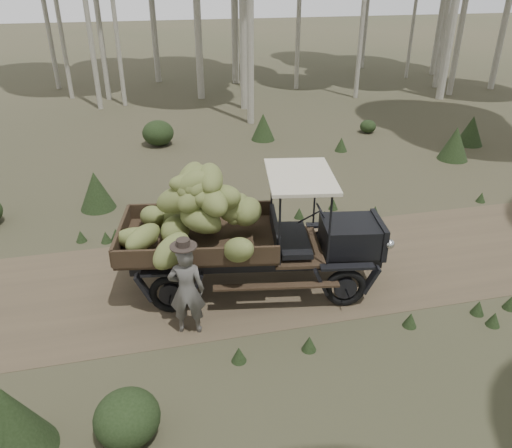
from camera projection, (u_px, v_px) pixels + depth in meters
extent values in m
plane|color=#473D2B|center=(339.00, 264.00, 11.54)|extent=(120.00, 120.00, 0.00)
cube|color=brown|center=(339.00, 264.00, 11.54)|extent=(70.00, 4.00, 0.01)
cube|color=black|center=(349.00, 236.00, 10.43)|extent=(1.28, 1.23, 0.61)
cube|color=black|center=(378.00, 235.00, 10.46)|extent=(0.30, 1.12, 0.69)
cube|color=black|center=(275.00, 233.00, 10.29)|extent=(0.35, 1.56, 0.61)
cube|color=#38281C|center=(199.00, 240.00, 10.26)|extent=(3.42, 2.50, 0.09)
cube|color=#38281C|center=(201.00, 210.00, 11.06)|extent=(3.09, 0.59, 0.36)
cube|color=#38281C|center=(196.00, 257.00, 9.28)|extent=(3.09, 0.59, 0.36)
cube|color=#38281C|center=(121.00, 234.00, 10.08)|extent=(0.40, 1.99, 0.36)
cube|color=beige|center=(300.00, 176.00, 9.74)|extent=(1.58, 2.09, 0.07)
cube|color=black|center=(255.00, 246.00, 10.90)|extent=(5.08, 0.97, 0.20)
cube|color=black|center=(257.00, 267.00, 10.14)|extent=(5.08, 0.97, 0.20)
torus|color=black|center=(328.00, 244.00, 11.53)|extent=(0.86, 0.29, 0.85)
torus|color=black|center=(345.00, 288.00, 9.94)|extent=(0.86, 0.29, 0.85)
torus|color=black|center=(178.00, 248.00, 11.34)|extent=(0.86, 0.29, 0.85)
torus|color=black|center=(171.00, 294.00, 9.76)|extent=(0.86, 0.29, 0.85)
sphere|color=beige|center=(376.00, 221.00, 10.89)|extent=(0.20, 0.20, 0.20)
sphere|color=beige|center=(390.00, 244.00, 10.00)|extent=(0.20, 0.20, 0.20)
ellipsoid|color=olive|center=(152.00, 216.00, 10.53)|extent=(0.76, 0.93, 0.66)
ellipsoid|color=olive|center=(201.00, 220.00, 9.73)|extent=(1.07, 0.98, 0.64)
ellipsoid|color=olive|center=(194.00, 198.00, 9.63)|extent=(1.01, 0.87, 0.73)
ellipsoid|color=olive|center=(192.00, 184.00, 9.66)|extent=(1.02, 0.56, 0.58)
ellipsoid|color=olive|center=(176.00, 229.00, 10.05)|extent=(0.96, 0.99, 0.70)
ellipsoid|color=olive|center=(241.00, 211.00, 10.08)|extent=(0.92, 0.83, 0.66)
ellipsoid|color=olive|center=(222.00, 198.00, 9.74)|extent=(1.06, 1.03, 0.73)
ellipsoid|color=olive|center=(210.00, 179.00, 9.68)|extent=(0.62, 1.05, 0.63)
ellipsoid|color=olive|center=(170.00, 217.00, 10.70)|extent=(0.90, 0.83, 0.53)
ellipsoid|color=olive|center=(247.00, 212.00, 10.09)|extent=(0.93, 0.95, 0.60)
ellipsoid|color=olive|center=(177.00, 199.00, 9.74)|extent=(1.14, 0.85, 0.82)
ellipsoid|color=olive|center=(196.00, 181.00, 9.71)|extent=(0.95, 1.10, 0.69)
ellipsoid|color=olive|center=(210.00, 210.00, 10.76)|extent=(0.64, 1.02, 0.66)
ellipsoid|color=olive|center=(201.00, 204.00, 10.26)|extent=(0.83, 0.96, 0.63)
ellipsoid|color=olive|center=(188.00, 195.00, 9.92)|extent=(1.15, 0.83, 0.74)
ellipsoid|color=olive|center=(202.00, 185.00, 9.59)|extent=(0.86, 0.85, 0.60)
ellipsoid|color=olive|center=(136.00, 238.00, 9.79)|extent=(1.01, 0.71, 0.50)
ellipsoid|color=olive|center=(236.00, 209.00, 10.07)|extent=(1.11, 1.03, 0.77)
ellipsoid|color=olive|center=(202.00, 194.00, 9.73)|extent=(0.59, 0.95, 0.56)
ellipsoid|color=olive|center=(194.00, 183.00, 9.54)|extent=(0.87, 0.51, 0.64)
ellipsoid|color=olive|center=(143.00, 238.00, 9.64)|extent=(0.96, 0.94, 0.54)
ellipsoid|color=olive|center=(239.00, 205.00, 10.09)|extent=(0.67, 0.87, 0.46)
ellipsoid|color=olive|center=(213.00, 201.00, 9.54)|extent=(0.74, 1.01, 0.66)
ellipsoid|color=olive|center=(190.00, 180.00, 9.71)|extent=(0.93, 1.13, 0.81)
ellipsoid|color=olive|center=(208.00, 223.00, 10.21)|extent=(0.71, 0.96, 0.53)
ellipsoid|color=olive|center=(171.00, 251.00, 9.12)|extent=(1.09, 0.91, 0.84)
ellipsoid|color=olive|center=(238.00, 250.00, 9.20)|extent=(0.81, 1.02, 0.78)
imported|color=#514F4A|center=(187.00, 291.00, 9.03)|extent=(0.73, 0.55, 1.81)
cylinder|color=#2D241F|center=(183.00, 246.00, 8.60)|extent=(0.57, 0.57, 0.02)
cylinder|color=#2D241F|center=(183.00, 243.00, 8.58)|extent=(0.28, 0.28, 0.14)
cone|color=#233319|center=(162.00, 137.00, 19.26)|extent=(0.46, 0.46, 0.51)
cone|color=#233319|center=(96.00, 190.00, 13.95)|extent=(0.99, 0.99, 1.10)
ellipsoid|color=#233319|center=(368.00, 126.00, 20.50)|extent=(0.66, 0.66, 0.52)
cone|color=#233319|center=(9.00, 420.00, 6.80)|extent=(1.12, 1.12, 1.24)
cone|color=#233319|center=(455.00, 143.00, 17.52)|extent=(1.06, 1.06, 1.18)
cone|color=#233319|center=(341.00, 144.00, 18.46)|extent=(0.47, 0.47, 0.52)
ellipsoid|color=#233319|center=(127.00, 418.00, 7.12)|extent=(0.95, 0.95, 0.76)
cone|color=#233319|center=(263.00, 127.00, 19.56)|extent=(0.94, 0.94, 1.04)
ellipsoid|color=#233319|center=(158.00, 133.00, 18.96)|extent=(1.19, 1.19, 0.95)
cone|color=#233319|center=(94.00, 187.00, 14.92)|extent=(0.46, 0.46, 0.51)
cone|color=#233319|center=(471.00, 130.00, 19.00)|extent=(1.00, 1.00, 1.11)
cone|color=#233319|center=(511.00, 302.00, 9.98)|extent=(0.27, 0.27, 0.30)
cone|color=#233319|center=(481.00, 197.00, 14.51)|extent=(0.27, 0.27, 0.30)
cone|color=#233319|center=(116.00, 234.00, 12.51)|extent=(0.27, 0.27, 0.30)
cone|color=#233319|center=(106.00, 237.00, 12.38)|extent=(0.27, 0.27, 0.30)
cone|color=#233319|center=(375.00, 211.00, 13.69)|extent=(0.27, 0.27, 0.30)
cone|color=#233319|center=(333.00, 204.00, 14.07)|extent=(0.27, 0.27, 0.30)
cone|color=#233319|center=(309.00, 343.00, 8.89)|extent=(0.27, 0.27, 0.30)
cone|color=#233319|center=(124.00, 224.00, 12.97)|extent=(0.27, 0.27, 0.30)
cone|color=#233319|center=(494.00, 319.00, 9.50)|extent=(0.27, 0.27, 0.30)
cone|color=#233319|center=(324.00, 216.00, 13.43)|extent=(0.27, 0.27, 0.30)
cone|color=#233319|center=(299.00, 213.00, 13.58)|extent=(0.27, 0.27, 0.30)
cone|color=#233319|center=(410.00, 320.00, 9.48)|extent=(0.27, 0.27, 0.30)
cone|color=#233319|center=(478.00, 307.00, 9.82)|extent=(0.27, 0.27, 0.30)
cone|color=#233319|center=(239.00, 354.00, 8.64)|extent=(0.27, 0.27, 0.30)
cone|color=#233319|center=(81.00, 236.00, 12.42)|extent=(0.27, 0.27, 0.30)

